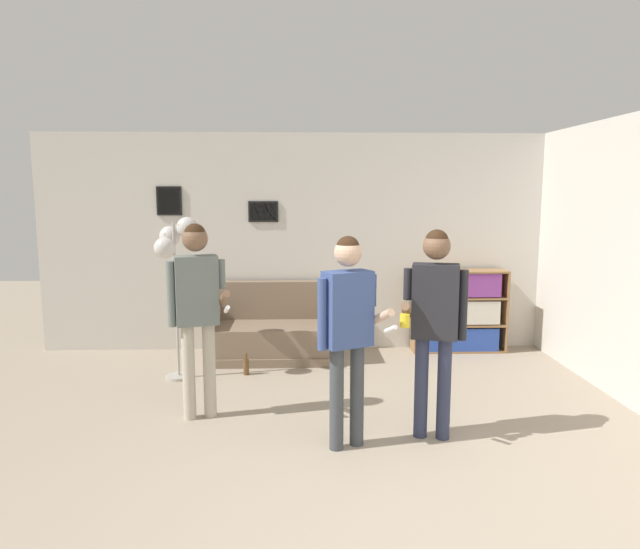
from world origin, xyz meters
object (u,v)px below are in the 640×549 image
at_px(bookshelf, 459,311).
at_px(person_player_foreground_left, 197,300).
at_px(floor_lamp, 174,249).
at_px(person_watcher_holding_cup, 435,312).
at_px(person_player_foreground_center, 347,320).
at_px(bottle_on_floor, 246,366).
at_px(couch, 272,333).

distance_m(bookshelf, person_player_foreground_left, 3.57).
height_order(floor_lamp, person_watcher_holding_cup, floor_lamp).
height_order(person_player_foreground_center, bottle_on_floor, person_player_foreground_center).
xyz_separation_m(floor_lamp, person_watcher_holding_cup, (2.37, -1.59, -0.35)).
bearing_deg(bottle_on_floor, person_player_foreground_left, -104.08).
bearing_deg(person_player_foreground_center, couch, 105.72).
bearing_deg(bottle_on_floor, floor_lamp, -173.40).
bearing_deg(person_player_foreground_left, bottle_on_floor, 75.92).
xyz_separation_m(couch, person_player_foreground_center, (0.70, -2.48, 0.72)).
height_order(floor_lamp, person_player_foreground_left, floor_lamp).
bearing_deg(person_player_foreground_center, person_player_foreground_left, 153.09).
relative_size(person_player_foreground_center, bottle_on_floor, 6.93).
relative_size(bookshelf, person_watcher_holding_cup, 0.68).
relative_size(person_player_foreground_left, person_watcher_holding_cup, 1.01).
bearing_deg(person_player_foreground_left, person_player_foreground_center, -26.91).
relative_size(person_watcher_holding_cup, bottle_on_floor, 7.08).
height_order(person_player_foreground_left, person_watcher_holding_cup, person_player_foreground_left).
height_order(couch, person_player_foreground_center, person_player_foreground_center).
bearing_deg(bookshelf, couch, -175.16).
height_order(floor_lamp, person_player_foreground_center, floor_lamp).
relative_size(couch, person_player_foreground_left, 0.88).
xyz_separation_m(bookshelf, floor_lamp, (-3.29, -0.94, 0.88)).
xyz_separation_m(couch, floor_lamp, (-0.97, -0.74, 1.10)).
distance_m(couch, bottle_on_floor, 0.74).
xyz_separation_m(bookshelf, person_player_foreground_center, (-1.62, -2.68, 0.51)).
bearing_deg(floor_lamp, person_player_foreground_left, -69.21).
xyz_separation_m(person_player_foreground_center, bottle_on_floor, (-0.95, 1.82, -0.92)).
xyz_separation_m(couch, person_watcher_holding_cup, (1.40, -2.33, 0.75)).
distance_m(floor_lamp, person_player_foreground_center, 2.44).
xyz_separation_m(couch, bottle_on_floor, (-0.26, -0.66, -0.20)).
distance_m(couch, person_player_foreground_center, 2.68).
distance_m(bookshelf, person_watcher_holding_cup, 2.75).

